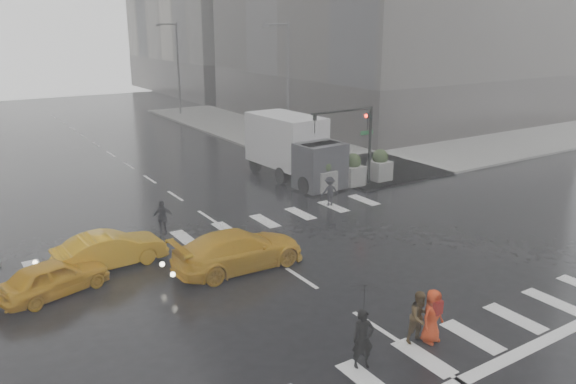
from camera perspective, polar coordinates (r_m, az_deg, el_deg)
ground at (r=20.51m, az=1.36°, el=-8.73°), size 120.00×120.00×0.00m
sidewalk_ne at (r=45.26m, az=9.45°, el=5.35°), size 35.00×35.00×0.15m
road_markings at (r=20.50m, az=1.36°, el=-8.72°), size 18.00×48.00×0.01m
traffic_signal_pole at (r=30.86m, az=6.96°, el=6.14°), size 4.45×0.42×4.50m
street_lamp_near at (r=39.72m, az=-0.19°, el=11.13°), size 2.15×0.22×9.00m
street_lamp_far at (r=57.53m, az=-11.25°, el=12.54°), size 2.15×0.22×9.00m
planter_west at (r=30.29m, az=3.65°, el=1.70°), size 1.10×1.10×1.80m
planter_mid at (r=31.48m, az=6.59°, el=2.20°), size 1.10×1.10×1.80m
planter_east at (r=32.75m, az=9.31°, el=2.66°), size 1.10×1.10×1.80m
pedestrian_black at (r=15.04m, az=7.74°, el=-12.04°), size 1.20×1.21×2.43m
pedestrian_brown at (r=16.82m, az=13.26°, el=-12.27°), size 0.82×0.67×1.57m
pedestrian_orange at (r=16.90m, az=14.47°, el=-12.08°), size 0.84×0.59×1.61m
pedestrian_far_a at (r=24.83m, az=-12.62°, el=-2.58°), size 1.03×0.77×1.56m
pedestrian_far_b at (r=28.25m, az=4.26°, el=0.08°), size 1.05×0.70×1.50m
taxi_front at (r=20.66m, az=-22.71°, el=-8.01°), size 3.92×2.44×1.25m
taxi_mid at (r=22.19m, az=-17.60°, el=-5.62°), size 4.17×1.68×1.35m
taxi_rear at (r=21.09m, az=-5.02°, el=-5.87°), size 4.49×2.10×1.47m
box_truck at (r=32.64m, az=0.68°, el=4.61°), size 2.61×6.95×3.69m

